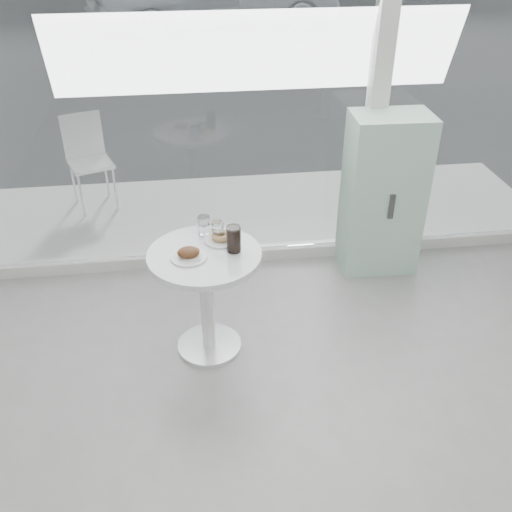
{
  "coord_description": "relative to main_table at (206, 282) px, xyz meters",
  "views": [
    {
      "loc": [
        -0.57,
        -1.12,
        2.66
      ],
      "look_at": [
        -0.2,
        1.7,
        0.85
      ],
      "focal_mm": 40.0,
      "sensor_mm": 36.0,
      "label": 1
    }
  ],
  "objects": [
    {
      "name": "water_tumbler_a",
      "position": [
        0.01,
        0.24,
        0.28
      ],
      "size": [
        0.08,
        0.08,
        0.13
      ],
      "color": "white",
      "rests_on": "main_table"
    },
    {
      "name": "plate_fritter",
      "position": [
        -0.09,
        -0.04,
        0.25
      ],
      "size": [
        0.23,
        0.23,
        0.07
      ],
      "color": "silver",
      "rests_on": "main_table"
    },
    {
      "name": "street",
      "position": [
        0.5,
        14.1,
        -0.55
      ],
      "size": [
        40.0,
        24.0,
        0.0
      ],
      "primitive_type": "cube",
      "color": "#393939",
      "rests_on": "ground"
    },
    {
      "name": "storefront",
      "position": [
        0.57,
        1.1,
        1.16
      ],
      "size": [
        5.0,
        0.14,
        3.0
      ],
      "color": "silver",
      "rests_on": "ground"
    },
    {
      "name": "patio_deck",
      "position": [
        0.5,
        1.9,
        -0.53
      ],
      "size": [
        5.6,
        1.6,
        0.05
      ],
      "primitive_type": "cube",
      "color": "silver",
      "rests_on": "ground"
    },
    {
      "name": "main_table",
      "position": [
        0.0,
        0.0,
        0.0
      ],
      "size": [
        0.72,
        0.72,
        0.77
      ],
      "color": "white",
      "rests_on": "ground"
    },
    {
      "name": "mint_cabinet",
      "position": [
        1.46,
        0.88,
        0.1
      ],
      "size": [
        0.61,
        0.43,
        1.3
      ],
      "rotation": [
        0.0,
        0.0,
        -0.03
      ],
      "color": "#9ECAB7",
      "rests_on": "ground"
    },
    {
      "name": "cola_glass",
      "position": [
        0.19,
        0.0,
        0.3
      ],
      "size": [
        0.09,
        0.09,
        0.17
      ],
      "color": "white",
      "rests_on": "main_table"
    },
    {
      "name": "plate_donut",
      "position": [
        0.12,
        0.14,
        0.24
      ],
      "size": [
        0.22,
        0.22,
        0.05
      ],
      "color": "silver",
      "rests_on": "main_table"
    },
    {
      "name": "patio_chair",
      "position": [
        -1.0,
        2.26,
        0.0
      ],
      "size": [
        0.49,
        0.49,
        0.88
      ],
      "rotation": [
        0.0,
        0.0,
        0.35
      ],
      "color": "white",
      "rests_on": "patio_deck"
    },
    {
      "name": "water_tumbler_b",
      "position": [
        0.1,
        0.16,
        0.28
      ],
      "size": [
        0.08,
        0.08,
        0.13
      ],
      "color": "white",
      "rests_on": "main_table"
    }
  ]
}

